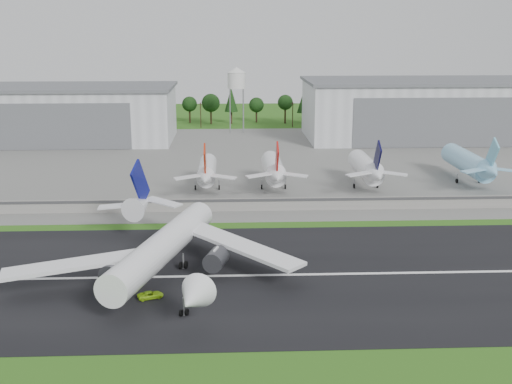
{
  "coord_description": "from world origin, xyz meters",
  "views": [
    {
      "loc": [
        -8.68,
        -105.62,
        46.44
      ],
      "look_at": [
        -2.45,
        40.0,
        9.0
      ],
      "focal_mm": 45.0,
      "sensor_mm": 36.0,
      "label": 1
    }
  ],
  "objects_px": {
    "parked_jet_red_a": "(207,171)",
    "ground_vehicle": "(150,295)",
    "parked_jet_red_b": "(274,170)",
    "parked_jet_navy": "(368,168)",
    "main_airliner": "(163,254)",
    "parked_jet_skyblue": "(471,164)"
  },
  "relations": [
    {
      "from": "parked_jet_navy",
      "to": "main_airliner",
      "type": "bearing_deg",
      "value": -128.46
    },
    {
      "from": "main_airliner",
      "to": "parked_jet_navy",
      "type": "bearing_deg",
      "value": -112.33
    },
    {
      "from": "main_airliner",
      "to": "parked_jet_skyblue",
      "type": "bearing_deg",
      "value": -123.93
    },
    {
      "from": "parked_jet_skyblue",
      "to": "ground_vehicle",
      "type": "bearing_deg",
      "value": -136.99
    },
    {
      "from": "parked_jet_navy",
      "to": "parked_jet_skyblue",
      "type": "xyz_separation_m",
      "value": [
        32.79,
        5.02,
        0.13
      ]
    },
    {
      "from": "parked_jet_red_b",
      "to": "ground_vehicle",
      "type": "bearing_deg",
      "value": -109.53
    },
    {
      "from": "main_airliner",
      "to": "ground_vehicle",
      "type": "height_order",
      "value": "main_airliner"
    },
    {
      "from": "main_airliner",
      "to": "parked_jet_red_b",
      "type": "relative_size",
      "value": 1.86
    },
    {
      "from": "parked_jet_red_b",
      "to": "parked_jet_navy",
      "type": "height_order",
      "value": "parked_jet_navy"
    },
    {
      "from": "ground_vehicle",
      "to": "parked_jet_navy",
      "type": "distance_m",
      "value": 94.31
    },
    {
      "from": "ground_vehicle",
      "to": "parked_jet_red_b",
      "type": "xyz_separation_m",
      "value": [
        27.17,
        76.59,
        5.54
      ]
    },
    {
      "from": "parked_jet_red_a",
      "to": "parked_jet_red_b",
      "type": "bearing_deg",
      "value": 0.15
    },
    {
      "from": "parked_jet_red_b",
      "to": "parked_jet_navy",
      "type": "distance_m",
      "value": 27.55
    },
    {
      "from": "ground_vehicle",
      "to": "parked_jet_red_b",
      "type": "distance_m",
      "value": 81.45
    },
    {
      "from": "ground_vehicle",
      "to": "parked_jet_navy",
      "type": "xyz_separation_m",
      "value": [
        54.72,
        76.6,
        5.64
      ]
    },
    {
      "from": "parked_jet_navy",
      "to": "parked_jet_skyblue",
      "type": "bearing_deg",
      "value": 8.71
    },
    {
      "from": "main_airliner",
      "to": "parked_jet_red_a",
      "type": "distance_m",
      "value": 67.23
    },
    {
      "from": "ground_vehicle",
      "to": "parked_jet_skyblue",
      "type": "height_order",
      "value": "parked_jet_skyblue"
    },
    {
      "from": "main_airliner",
      "to": "parked_jet_red_b",
      "type": "height_order",
      "value": "main_airliner"
    },
    {
      "from": "main_airliner",
      "to": "parked_jet_skyblue",
      "type": "height_order",
      "value": "main_airliner"
    },
    {
      "from": "ground_vehicle",
      "to": "parked_jet_navy",
      "type": "relative_size",
      "value": 0.15
    },
    {
      "from": "parked_jet_red_a",
      "to": "ground_vehicle",
      "type": "bearing_deg",
      "value": -95.67
    }
  ]
}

